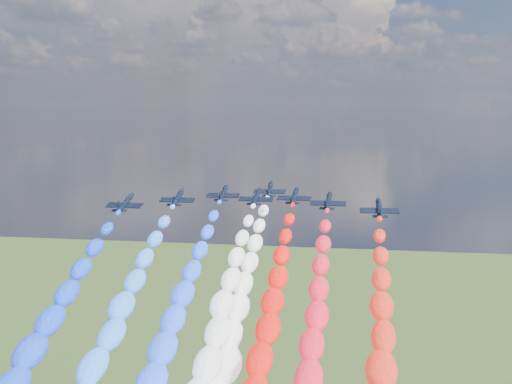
# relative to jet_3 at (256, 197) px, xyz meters

# --- Properties ---
(jet_0) EXTENTS (9.06, 12.13, 5.96)m
(jet_0) POSITION_rel_jet_3_xyz_m (-28.95, -15.16, 0.00)
(jet_0) COLOR black
(trail_0) EXTENTS (6.89, 97.55, 50.23)m
(trail_0) POSITION_rel_jet_3_xyz_m (-28.95, -65.17, -23.16)
(trail_0) COLOR blue
(jet_1) EXTENTS (8.85, 11.97, 5.96)m
(jet_1) POSITION_rel_jet_3_xyz_m (-19.17, -4.48, 0.00)
(jet_1) COLOR black
(trail_1) EXTENTS (6.89, 97.55, 50.23)m
(trail_1) POSITION_rel_jet_3_xyz_m (-19.17, -54.49, -23.16)
(trail_1) COLOR #3078F7
(jet_2) EXTENTS (9.03, 12.11, 5.96)m
(jet_2) POSITION_rel_jet_3_xyz_m (-9.64, 5.32, 0.00)
(jet_2) COLOR black
(trail_2) EXTENTS (6.89, 97.55, 50.23)m
(trail_2) POSITION_rel_jet_3_xyz_m (-9.64, -44.69, -23.16)
(trail_2) COLOR #214CFF
(jet_3) EXTENTS (8.90, 12.01, 5.96)m
(jet_3) POSITION_rel_jet_3_xyz_m (0.00, 0.00, 0.00)
(jet_3) COLOR black
(trail_3) EXTENTS (6.89, 97.55, 50.23)m
(trail_3) POSITION_rel_jet_3_xyz_m (-0.00, -50.02, -23.16)
(trail_3) COLOR white
(jet_4) EXTENTS (9.39, 12.36, 5.96)m
(jet_4) POSITION_rel_jet_3_xyz_m (1.24, 15.38, 0.00)
(jet_4) COLOR black
(trail_4) EXTENTS (6.89, 97.55, 50.23)m
(trail_4) POSITION_rel_jet_3_xyz_m (1.24, -34.64, -23.16)
(trail_4) COLOR white
(jet_5) EXTENTS (9.18, 12.21, 5.96)m
(jet_5) POSITION_rel_jet_3_xyz_m (9.32, 3.23, 0.00)
(jet_5) COLOR black
(trail_5) EXTENTS (6.89, 97.55, 50.23)m
(trail_5) POSITION_rel_jet_3_xyz_m (9.32, -46.79, -23.16)
(trail_5) COLOR red
(jet_6) EXTENTS (9.12, 12.17, 5.96)m
(jet_6) POSITION_rel_jet_3_xyz_m (18.30, -4.13, 0.00)
(jet_6) COLOR black
(trail_6) EXTENTS (6.89, 97.55, 50.23)m
(trail_6) POSITION_rel_jet_3_xyz_m (18.30, -54.15, -23.16)
(trail_6) COLOR red
(jet_7) EXTENTS (9.17, 12.20, 5.96)m
(jet_7) POSITION_rel_jet_3_xyz_m (30.23, -13.45, 0.00)
(jet_7) COLOR black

